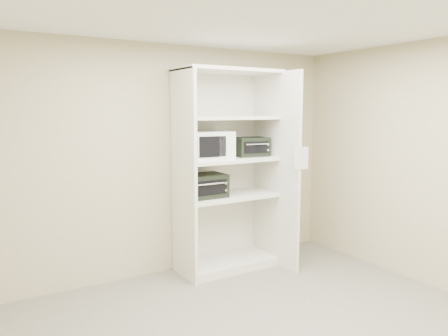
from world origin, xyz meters
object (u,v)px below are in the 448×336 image
shelving_unit (231,177)px  toaster_oven_lower (204,186)px  microwave (207,145)px  toaster_oven_upper (250,147)px

shelving_unit → toaster_oven_lower: (-0.37, 0.02, -0.07)m
microwave → toaster_oven_upper: microwave is taller
microwave → toaster_oven_lower: 0.48m
microwave → toaster_oven_upper: bearing=3.7°
shelving_unit → toaster_oven_upper: shelving_unit is taller
microwave → toaster_oven_lower: size_ratio=1.10×
microwave → toaster_oven_lower: bearing=177.6°
microwave → toaster_oven_lower: microwave is taller
toaster_oven_lower → shelving_unit: bearing=-2.1°
toaster_oven_upper → toaster_oven_lower: size_ratio=0.83×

